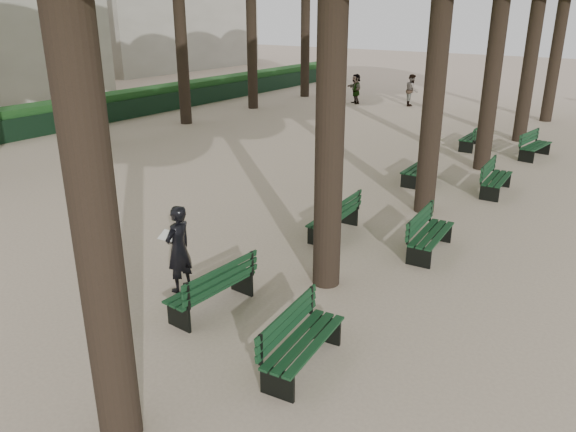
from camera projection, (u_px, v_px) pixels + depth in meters
The scene contains 15 objects.
ground at pixel (158, 327), 9.44m from camera, with size 120.00×120.00×0.00m, color #C3AB93.
bench_left_0 at pixel (212, 296), 9.90m from camera, with size 0.66×1.83×0.92m.
bench_left_1 at pixel (334, 224), 13.18m from camera, with size 0.68×1.83×0.92m.
bench_left_2 at pixel (419, 173), 17.14m from camera, with size 0.64×1.82×0.92m.
bench_left_3 at pixel (472, 141), 21.17m from camera, with size 0.58×1.80×0.92m.
bench_right_0 at pixel (303, 352), 8.29m from camera, with size 0.76×1.85×0.92m.
bench_right_1 at pixel (430, 241), 12.18m from camera, with size 0.71×1.84×0.92m.
bench_right_2 at pixel (496, 184), 16.08m from camera, with size 0.68×1.83×0.92m.
bench_right_3 at pixel (535, 150), 19.84m from camera, with size 0.80×1.86×0.92m.
man_with_map at pixel (179, 249), 10.41m from camera, with size 0.62×0.69×1.69m.
pedestrian_a at pixel (412, 90), 30.08m from camera, with size 0.81×0.33×1.67m, color #262628.
pedestrian_e at pixel (356, 89), 30.84m from camera, with size 1.49×0.32×1.60m, color #262628.
fence at pixel (108, 113), 25.74m from camera, with size 0.08×42.00×0.90m, color black.
hedge at pixel (97, 108), 26.06m from camera, with size 1.20×42.00×1.20m, color #18471B.
building_far at pixel (147, 25), 48.88m from camera, with size 12.00×16.00×7.00m, color #B7B2A3.
Camera 1 is at (6.46, -5.48, 5.07)m, focal length 35.00 mm.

